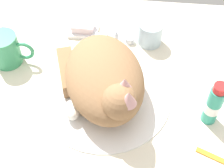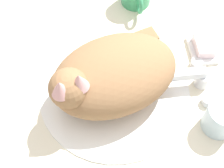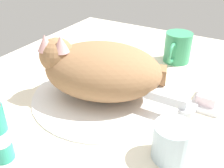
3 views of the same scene
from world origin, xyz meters
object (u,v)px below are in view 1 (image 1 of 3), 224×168
at_px(coffee_mug, 6,50).
at_px(toothpaste_bottle, 214,105).
at_px(rinse_cup, 150,33).
at_px(soap_bar, 83,27).
at_px(cat, 104,80).
at_px(faucet, 112,38).

height_order(coffee_mug, toothpaste_bottle, toothpaste_bottle).
relative_size(coffee_mug, rinse_cup, 1.75).
bearing_deg(soap_bar, coffee_mug, -143.95).
xyz_separation_m(rinse_cup, toothpaste_bottle, (0.15, -0.26, 0.03)).
height_order(cat, coffee_mug, cat).
relative_size(rinse_cup, toothpaste_bottle, 0.54).
distance_m(faucet, rinse_cup, 0.11).
distance_m(soap_bar, toothpaste_bottle, 0.46).
distance_m(cat, coffee_mug, 0.31).
bearing_deg(toothpaste_bottle, faucet, 138.04).
height_order(rinse_cup, soap_bar, rinse_cup).
relative_size(faucet, toothpaste_bottle, 1.00).
distance_m(faucet, cat, 0.20).
bearing_deg(toothpaste_bottle, cat, 171.58).
xyz_separation_m(rinse_cup, soap_bar, (-0.20, 0.02, -0.01)).
height_order(coffee_mug, rinse_cup, coffee_mug).
relative_size(soap_bar, toothpaste_bottle, 0.50).
bearing_deg(toothpaste_bottle, coffee_mug, 165.65).
xyz_separation_m(faucet, soap_bar, (-0.09, 0.04, -0.00)).
distance_m(faucet, soap_bar, 0.10).
distance_m(rinse_cup, soap_bar, 0.21).
relative_size(faucet, soap_bar, 2.01).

